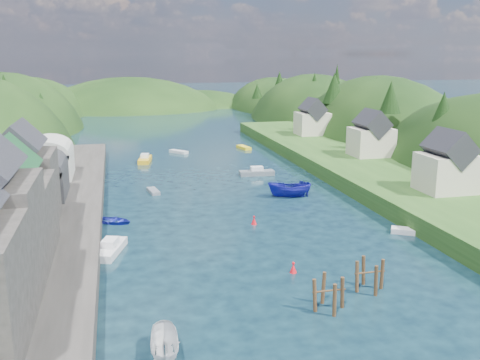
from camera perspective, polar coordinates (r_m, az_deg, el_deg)
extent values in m
plane|color=black|center=(93.00, -3.11, 0.63)|extent=(600.00, 600.00, 0.00)
ellipsoid|color=black|center=(162.59, -23.37, 1.99)|extent=(44.00, 75.56, 48.19)
ellipsoid|color=black|center=(203.29, -21.45, 4.69)|extent=(44.00, 75.56, 39.00)
ellipsoid|color=black|center=(132.69, 14.41, 0.35)|extent=(36.00, 75.56, 48.00)
ellipsoid|color=black|center=(171.04, 7.80, 3.70)|extent=(36.00, 75.56, 44.49)
ellipsoid|color=black|center=(210.13, 3.71, 5.98)|extent=(36.00, 75.56, 36.00)
ellipsoid|color=black|center=(211.61, -11.57, 4.77)|extent=(80.00, 60.00, 44.00)
ellipsoid|color=black|center=(224.29, -4.45, 4.96)|extent=(70.00, 56.00, 36.00)
cone|color=black|center=(123.19, -23.37, 6.80)|extent=(5.28, 5.28, 5.76)
cone|color=black|center=(137.09, -23.81, 8.87)|extent=(4.77, 4.77, 6.79)
cone|color=black|center=(144.70, -20.44, 7.76)|extent=(4.07, 4.07, 4.95)
cone|color=black|center=(161.10, -22.40, 8.59)|extent=(4.56, 4.56, 8.43)
cone|color=black|center=(165.53, -22.66, 7.94)|extent=(4.75, 4.75, 4.96)
cone|color=black|center=(177.06, -20.66, 8.74)|extent=(4.27, 4.27, 7.09)
cone|color=black|center=(94.32, 20.80, 6.46)|extent=(5.29, 5.29, 7.81)
cone|color=black|center=(105.08, 15.76, 8.51)|extent=(4.07, 4.07, 6.01)
cone|color=black|center=(114.85, 16.84, 6.65)|extent=(3.40, 3.40, 5.86)
cone|color=black|center=(125.65, 14.25, 8.70)|extent=(4.94, 4.94, 8.29)
cone|color=black|center=(128.92, 10.00, 9.65)|extent=(5.25, 5.25, 7.12)
cone|color=black|center=(145.80, 10.27, 10.25)|extent=(3.36, 3.36, 9.37)
cone|color=black|center=(157.56, 7.93, 9.82)|extent=(4.57, 4.57, 8.02)
cone|color=black|center=(167.03, 7.59, 9.24)|extent=(3.59, 3.59, 5.91)
cone|color=black|center=(177.67, 4.23, 10.49)|extent=(4.14, 4.14, 6.40)
cone|color=black|center=(183.34, 1.85, 9.46)|extent=(3.83, 3.83, 4.93)
cube|color=#2D2B28|center=(62.94, -20.09, -5.45)|extent=(12.00, 110.00, 2.00)
cube|color=#2D2B28|center=(54.40, -23.49, -3.68)|extent=(8.00, 9.00, 7.00)
cube|color=#1E592D|center=(53.35, -23.93, 0.91)|extent=(5.88, 9.36, 5.88)
cube|color=#2D2B28|center=(62.85, -22.16, -0.90)|extent=(7.00, 8.00, 8.00)
cube|color=black|center=(61.92, -22.55, 3.44)|extent=(5.15, 8.32, 5.15)
cube|color=#2D2D30|center=(74.86, -20.70, -0.19)|extent=(7.00, 9.00, 4.00)
cylinder|color=#2D2D30|center=(74.45, -20.82, 1.30)|extent=(7.00, 9.00, 7.00)
cube|color=#B2B2A8|center=(86.51, -19.74, 1.61)|extent=(7.00, 9.00, 4.00)
cylinder|color=#B2B2A8|center=(86.15, -19.84, 2.91)|extent=(7.00, 9.00, 7.00)
cube|color=#234719|center=(91.28, 13.68, 0.80)|extent=(16.00, 120.00, 2.40)
cube|color=beige|center=(76.42, 21.22, 0.72)|extent=(7.00, 6.00, 5.00)
cube|color=black|center=(75.81, 21.43, 3.18)|extent=(5.15, 6.24, 5.15)
cube|color=beige|center=(99.40, 13.79, 3.97)|extent=(7.00, 6.00, 5.00)
cube|color=black|center=(98.94, 13.90, 5.88)|extent=(5.15, 6.24, 5.15)
cube|color=beige|center=(123.44, 7.71, 5.98)|extent=(7.00, 6.00, 5.00)
cube|color=black|center=(123.07, 7.76, 7.52)|extent=(5.15, 6.24, 5.15)
cylinder|color=#382314|center=(45.43, 10.85, -12.04)|extent=(0.32, 0.32, 3.38)
cylinder|color=#382314|center=(45.98, 8.86, -11.63)|extent=(0.32, 0.32, 3.38)
cylinder|color=#382314|center=(44.57, 7.99, -12.44)|extent=(0.32, 0.32, 3.38)
cylinder|color=#382314|center=(44.00, 10.04, -12.87)|extent=(0.32, 0.32, 3.38)
cylinder|color=#382314|center=(44.74, 9.46, -11.57)|extent=(2.86, 0.16, 0.16)
cylinder|color=#382314|center=(49.62, 14.89, -9.99)|extent=(0.32, 0.32, 3.41)
cylinder|color=#382314|center=(50.07, 13.03, -9.66)|extent=(0.32, 0.32, 3.41)
cylinder|color=#382314|center=(48.60, 12.37, -10.35)|extent=(0.32, 0.32, 3.41)
cylinder|color=#382314|center=(48.14, 14.29, -10.70)|extent=(0.32, 0.32, 3.41)
cylinder|color=#382314|center=(48.88, 13.68, -9.55)|extent=(2.85, 0.16, 0.16)
cone|color=red|center=(51.84, 5.71, -9.34)|extent=(0.70, 0.70, 0.90)
sphere|color=red|center=(51.65, 5.72, -8.83)|extent=(0.30, 0.30, 0.30)
cone|color=red|center=(65.57, 1.51, -4.37)|extent=(0.70, 0.70, 0.90)
sphere|color=red|center=(65.42, 1.51, -3.96)|extent=(0.30, 0.30, 0.30)
cube|color=gold|center=(104.97, -10.10, 2.13)|extent=(3.13, 6.54, 0.88)
cube|color=silver|center=(104.82, -10.12, 2.57)|extent=(1.81, 2.42, 0.70)
cube|color=slate|center=(81.42, -9.23, -1.18)|extent=(1.84, 3.90, 0.53)
cube|color=#596065|center=(91.98, 1.80, 0.74)|extent=(6.06, 2.30, 0.83)
cube|color=silver|center=(91.80, 1.80, 1.24)|extent=(2.16, 1.49, 0.70)
cube|color=silver|center=(113.41, -6.56, 3.01)|extent=(3.85, 4.27, 0.61)
cube|color=yellow|center=(117.80, 0.40, 3.49)|extent=(2.52, 4.78, 0.64)
imported|color=#1A1B93|center=(77.93, 5.31, -1.07)|extent=(6.69, 3.21, 2.49)
imported|color=silver|center=(38.44, -7.97, -17.31)|extent=(2.31, 5.34, 2.02)
cube|color=silver|center=(65.32, 17.80, -5.25)|extent=(4.62, 3.58, 0.63)
cube|color=silver|center=(58.04, -13.66, -7.22)|extent=(3.69, 6.34, 0.84)
cube|color=silver|center=(57.77, -13.70, -6.46)|extent=(1.95, 2.43, 0.70)
imported|color=navy|center=(67.89, -13.21, -4.24)|extent=(5.37, 4.95, 0.91)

